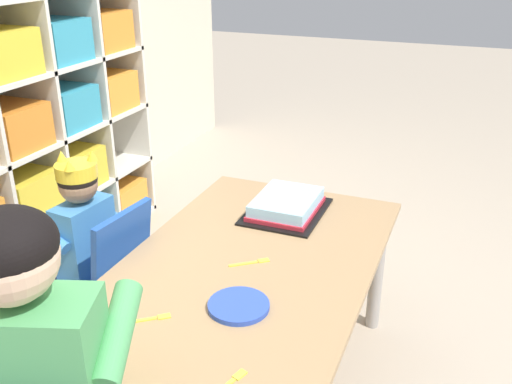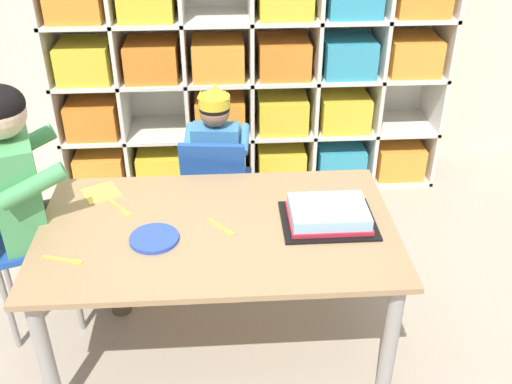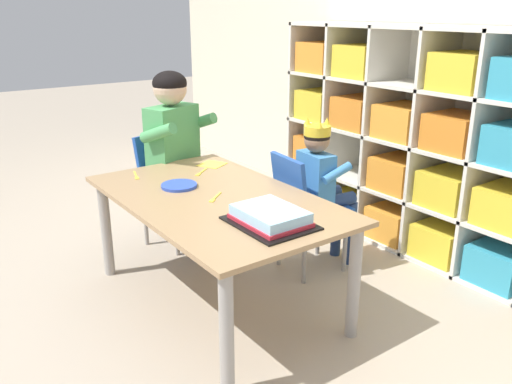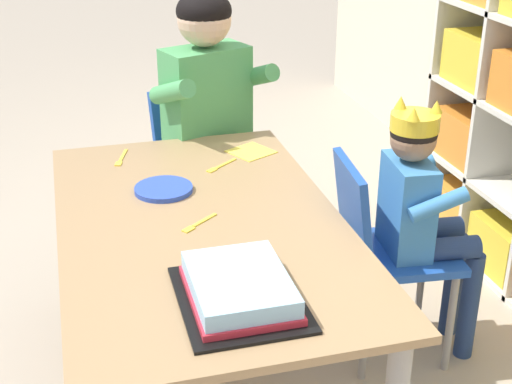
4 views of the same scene
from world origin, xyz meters
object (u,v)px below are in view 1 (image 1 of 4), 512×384
adult_helper_seated (45,362)px  birthday_cake_on_tray (286,206)px  fork_scattered_mid_table (252,262)px  activity_table (246,284)px  paper_plate_stack (239,306)px  fork_by_napkin (149,319)px  classroom_chair_blue (104,274)px  child_with_crown (76,235)px

adult_helper_seated → birthday_cake_on_tray: size_ratio=3.03×
birthday_cake_on_tray → fork_scattered_mid_table: birthday_cake_on_tray is taller
activity_table → birthday_cake_on_tray: size_ratio=3.78×
paper_plate_stack → fork_scattered_mid_table: (0.24, 0.06, -0.01)m
activity_table → fork_by_napkin: size_ratio=11.06×
fork_by_napkin → adult_helper_seated: bearing=42.0°
birthday_cake_on_tray → fork_by_napkin: size_ratio=2.93×
activity_table → classroom_chair_blue: 0.56m
child_with_crown → adult_helper_seated: size_ratio=0.81×
activity_table → paper_plate_stack: size_ratio=7.48×
adult_helper_seated → paper_plate_stack: adult_helper_seated is taller
birthday_cake_on_tray → classroom_chair_blue: bearing=127.2°
adult_helper_seated → fork_by_napkin: bearing=-119.1°
child_with_crown → birthday_cake_on_tray: size_ratio=2.45×
child_with_crown → paper_plate_stack: child_with_crown is taller
birthday_cake_on_tray → fork_scattered_mid_table: size_ratio=3.04×
birthday_cake_on_tray → child_with_crown: bearing=121.5°
child_with_crown → fork_by_napkin: 0.64m
paper_plate_stack → activity_table: bearing=17.6°
classroom_chair_blue → paper_plate_stack: (-0.21, -0.62, 0.17)m
activity_table → adult_helper_seated: size_ratio=1.25×
classroom_chair_blue → adult_helper_seated: adult_helper_seated is taller
child_with_crown → paper_plate_stack: 0.77m
fork_scattered_mid_table → classroom_chair_blue: bearing=-35.0°
child_with_crown → fork_scattered_mid_table: 0.68m
adult_helper_seated → fork_by_napkin: (0.33, -0.06, -0.09)m
activity_table → adult_helper_seated: 0.73m
birthday_cake_on_tray → fork_scattered_mid_table: bearing=-177.1°
paper_plate_stack → child_with_crown: bearing=72.9°
activity_table → birthday_cake_on_tray: bearing=1.0°
child_with_crown → adult_helper_seated: 0.84m
activity_table → fork_scattered_mid_table: size_ratio=11.49×
birthday_cake_on_tray → paper_plate_stack: bearing=-173.0°
adult_helper_seated → child_with_crown: bearing=-74.7°
child_with_crown → paper_plate_stack: bearing=78.9°
classroom_chair_blue → birthday_cake_on_tray: classroom_chair_blue is taller
fork_by_napkin → fork_scattered_mid_table: bearing=-149.1°
birthday_cake_on_tray → adult_helper_seated: bearing=170.4°
paper_plate_stack → birthday_cake_on_tray: bearing=7.0°
classroom_chair_blue → paper_plate_stack: 0.68m
child_with_crown → adult_helper_seated: (-0.69, -0.47, 0.12)m
activity_table → child_with_crown: (0.00, 0.66, 0.05)m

